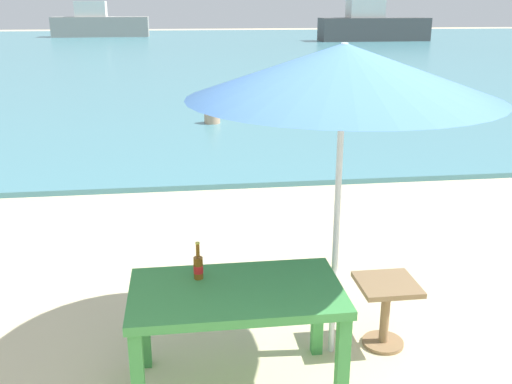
{
  "coord_description": "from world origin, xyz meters",
  "views": [
    {
      "loc": [
        -1.25,
        -2.91,
        2.54
      ],
      "look_at": [
        -0.46,
        3.0,
        0.6
      ],
      "focal_mm": 40.71,
      "sensor_mm": 36.0,
      "label": 1
    }
  ],
  "objects_px": {
    "patio_umbrella": "(344,71)",
    "swimmer_person": "(212,116)",
    "picnic_table_green": "(236,304)",
    "boat_sailboat": "(99,24)",
    "boat_barge": "(372,26)",
    "side_table_wood": "(386,304)",
    "beer_bottle_amber": "(198,266)"
  },
  "relations": [
    {
      "from": "picnic_table_green",
      "to": "boat_sailboat",
      "type": "height_order",
      "value": "boat_sailboat"
    },
    {
      "from": "picnic_table_green",
      "to": "side_table_wood",
      "type": "bearing_deg",
      "value": 17.65
    },
    {
      "from": "swimmer_person",
      "to": "boat_barge",
      "type": "xyz_separation_m",
      "value": [
        12.62,
        27.34,
        0.81
      ]
    },
    {
      "from": "patio_umbrella",
      "to": "beer_bottle_amber",
      "type": "bearing_deg",
      "value": -170.74
    },
    {
      "from": "boat_barge",
      "to": "patio_umbrella",
      "type": "bearing_deg",
      "value": -108.8
    },
    {
      "from": "patio_umbrella",
      "to": "side_table_wood",
      "type": "xyz_separation_m",
      "value": [
        0.43,
        0.03,
        -1.76
      ]
    },
    {
      "from": "picnic_table_green",
      "to": "beer_bottle_amber",
      "type": "height_order",
      "value": "beer_bottle_amber"
    },
    {
      "from": "picnic_table_green",
      "to": "boat_sailboat",
      "type": "bearing_deg",
      "value": 97.92
    },
    {
      "from": "patio_umbrella",
      "to": "boat_barge",
      "type": "relative_size",
      "value": 0.31
    },
    {
      "from": "swimmer_person",
      "to": "picnic_table_green",
      "type": "bearing_deg",
      "value": -92.38
    },
    {
      "from": "beer_bottle_amber",
      "to": "side_table_wood",
      "type": "bearing_deg",
      "value": 7.7
    },
    {
      "from": "swimmer_person",
      "to": "boat_barge",
      "type": "distance_m",
      "value": 30.13
    },
    {
      "from": "boat_barge",
      "to": "side_table_wood",
      "type": "bearing_deg",
      "value": -108.2
    },
    {
      "from": "side_table_wood",
      "to": "boat_barge",
      "type": "relative_size",
      "value": 0.07
    },
    {
      "from": "patio_umbrella",
      "to": "boat_sailboat",
      "type": "height_order",
      "value": "boat_sailboat"
    },
    {
      "from": "picnic_table_green",
      "to": "boat_sailboat",
      "type": "relative_size",
      "value": 0.19
    },
    {
      "from": "side_table_wood",
      "to": "boat_barge",
      "type": "xyz_separation_m",
      "value": [
        11.81,
        35.93,
        0.7
      ]
    },
    {
      "from": "beer_bottle_amber",
      "to": "boat_sailboat",
      "type": "xyz_separation_m",
      "value": [
        -5.88,
        43.81,
        0.17
      ]
    },
    {
      "from": "swimmer_person",
      "to": "patio_umbrella",
      "type": "bearing_deg",
      "value": -87.44
    },
    {
      "from": "patio_umbrella",
      "to": "swimmer_person",
      "type": "relative_size",
      "value": 5.61
    },
    {
      "from": "beer_bottle_amber",
      "to": "side_table_wood",
      "type": "distance_m",
      "value": 1.52
    },
    {
      "from": "swimmer_person",
      "to": "boat_barge",
      "type": "bearing_deg",
      "value": 65.22
    },
    {
      "from": "picnic_table_green",
      "to": "side_table_wood",
      "type": "xyz_separation_m",
      "value": [
        1.18,
        0.38,
        -0.3
      ]
    },
    {
      "from": "beer_bottle_amber",
      "to": "patio_umbrella",
      "type": "distance_m",
      "value": 1.62
    },
    {
      "from": "picnic_table_green",
      "to": "boat_barge",
      "type": "bearing_deg",
      "value": 70.31
    },
    {
      "from": "picnic_table_green",
      "to": "patio_umbrella",
      "type": "relative_size",
      "value": 0.61
    },
    {
      "from": "patio_umbrella",
      "to": "side_table_wood",
      "type": "height_order",
      "value": "patio_umbrella"
    },
    {
      "from": "boat_sailboat",
      "to": "boat_barge",
      "type": "xyz_separation_m",
      "value": [
        19.12,
        -7.69,
        0.03
      ]
    },
    {
      "from": "boat_sailboat",
      "to": "boat_barge",
      "type": "relative_size",
      "value": 0.97
    },
    {
      "from": "picnic_table_green",
      "to": "boat_sailboat",
      "type": "distance_m",
      "value": 44.42
    },
    {
      "from": "picnic_table_green",
      "to": "swimmer_person",
      "type": "xyz_separation_m",
      "value": [
        0.37,
        8.96,
        -0.41
      ]
    },
    {
      "from": "beer_bottle_amber",
      "to": "boat_barge",
      "type": "height_order",
      "value": "boat_barge"
    }
  ]
}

